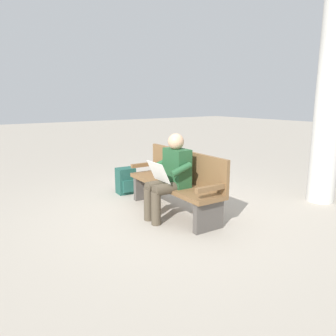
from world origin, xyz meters
The scene contains 5 objects.
ground_plane centered at (0.00, 0.00, 0.00)m, with size 40.00×40.00×0.00m, color #A89E8E.
bench_near centered at (0.00, -0.07, 0.46)m, with size 1.82×0.56×0.90m.
person_seated centered at (-0.16, 0.17, 0.63)m, with size 0.58×0.59×1.18m.
backpack centered at (1.28, 0.09, 0.22)m, with size 0.31×0.32×0.45m.
support_pillar centered at (-0.94, -2.29, 1.98)m, with size 0.42×0.42×3.97m, color beige.
Camera 1 is at (-3.61, 2.66, 1.63)m, focal length 34.36 mm.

